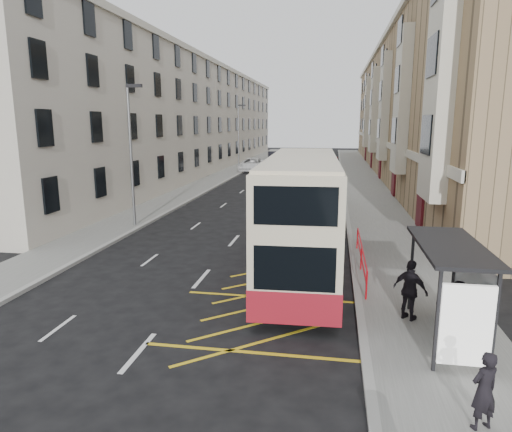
% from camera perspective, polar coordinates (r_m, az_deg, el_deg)
% --- Properties ---
extents(ground, '(200.00, 200.00, 0.00)m').
position_cam_1_polar(ground, '(14.83, -11.28, -12.75)').
color(ground, black).
rests_on(ground, ground).
extents(pavement_right, '(4.00, 120.00, 0.15)m').
position_cam_1_polar(pavement_right, '(43.10, 13.55, 3.30)').
color(pavement_right, slate).
rests_on(pavement_right, ground).
extents(pavement_left, '(3.00, 120.00, 0.15)m').
position_cam_1_polar(pavement_left, '(44.78, -6.68, 3.85)').
color(pavement_left, slate).
rests_on(pavement_left, ground).
extents(kerb_right, '(0.25, 120.00, 0.15)m').
position_cam_1_polar(kerb_right, '(43.01, 10.89, 3.40)').
color(kerb_right, '#979791').
rests_on(kerb_right, ground).
extents(kerb_left, '(0.25, 120.00, 0.15)m').
position_cam_1_polar(kerb_left, '(44.38, -4.82, 3.82)').
color(kerb_left, '#979791').
rests_on(kerb_left, ground).
extents(road_markings, '(10.00, 110.00, 0.01)m').
position_cam_1_polar(road_markings, '(58.11, 4.67, 5.59)').
color(road_markings, silver).
rests_on(road_markings, ground).
extents(terrace_right, '(10.75, 79.00, 15.25)m').
position_cam_1_polar(terrace_right, '(58.80, 19.78, 12.37)').
color(terrace_right, '#9C805B').
rests_on(terrace_right, ground).
extents(terrace_left, '(9.18, 79.00, 13.25)m').
position_cam_1_polar(terrace_left, '(60.93, -8.15, 11.93)').
color(terrace_left, beige).
rests_on(terrace_left, ground).
extents(bus_shelter, '(1.65, 4.25, 2.70)m').
position_cam_1_polar(bus_shelter, '(13.23, 23.94, -6.68)').
color(bus_shelter, black).
rests_on(bus_shelter, pavement_right).
extents(guard_railing, '(0.06, 6.56, 1.01)m').
position_cam_1_polar(guard_railing, '(19.09, 13.04, -4.52)').
color(guard_railing, red).
rests_on(guard_railing, pavement_right).
extents(street_lamp_near, '(0.93, 0.18, 8.00)m').
position_cam_1_polar(street_lamp_near, '(27.11, -15.30, 8.19)').
color(street_lamp_near, slate).
rests_on(street_lamp_near, pavement_left).
extents(street_lamp_far, '(0.93, 0.18, 8.00)m').
position_cam_1_polar(street_lamp_far, '(55.76, -2.15, 10.14)').
color(street_lamp_far, slate).
rests_on(street_lamp_far, pavement_left).
extents(double_decker_front, '(3.18, 12.02, 4.76)m').
position_cam_1_polar(double_decker_front, '(18.51, 5.74, 0.22)').
color(double_decker_front, beige).
rests_on(double_decker_front, ground).
extents(double_decker_rear, '(2.46, 10.22, 4.06)m').
position_cam_1_polar(double_decker_rear, '(30.60, 6.01, 4.05)').
color(double_decker_rear, beige).
rests_on(double_decker_rear, ground).
extents(pedestrian_near, '(0.70, 0.61, 1.62)m').
position_cam_1_polar(pedestrian_near, '(10.45, 26.62, -18.94)').
color(pedestrian_near, black).
rests_on(pedestrian_near, pavement_right).
extents(pedestrian_mid, '(0.89, 0.72, 1.70)m').
position_cam_1_polar(pedestrian_mid, '(13.89, 24.05, -10.82)').
color(pedestrian_mid, black).
rests_on(pedestrian_mid, pavement_right).
extents(pedestrian_far, '(1.16, 1.02, 1.87)m').
position_cam_1_polar(pedestrian_far, '(14.73, 18.73, -8.78)').
color(pedestrian_far, black).
rests_on(pedestrian_far, pavement_right).
extents(white_van, '(2.81, 6.01, 1.66)m').
position_cam_1_polar(white_van, '(57.99, -0.54, 6.44)').
color(white_van, white).
rests_on(white_van, ground).
extents(car_silver, '(2.38, 4.09, 1.31)m').
position_cam_1_polar(car_silver, '(71.24, 2.53, 7.25)').
color(car_silver, '#989A9F').
rests_on(car_silver, ground).
extents(car_dark, '(2.06, 4.11, 1.29)m').
position_cam_1_polar(car_dark, '(77.19, 2.04, 7.58)').
color(car_dark, black).
rests_on(car_dark, ground).
extents(car_red, '(3.46, 5.46, 1.47)m').
position_cam_1_polar(car_red, '(71.78, 9.00, 7.22)').
color(car_red, maroon).
rests_on(car_red, ground).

